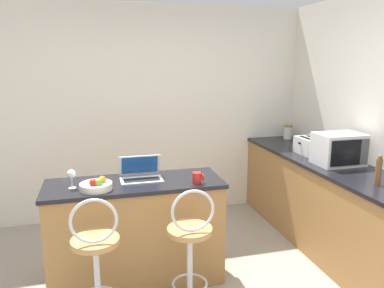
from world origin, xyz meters
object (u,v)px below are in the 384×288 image
at_px(laptop, 141,173).
at_px(mug_red, 197,178).
at_px(storage_jar, 288,132).
at_px(bar_stool_near, 97,267).
at_px(pepper_mill, 379,171).
at_px(microwave, 339,149).
at_px(bar_stool_far, 190,255).
at_px(wine_glass_short, 71,175).
at_px(toaster, 309,146).
at_px(fruit_bowl, 96,185).

bearing_deg(laptop, mug_red, -29.04).
bearing_deg(storage_jar, laptop, -149.15).
relative_size(bar_stool_near, pepper_mill, 4.04).
bearing_deg(microwave, bar_stool_far, -160.31).
distance_m(microwave, pepper_mill, 0.65).
relative_size(wine_glass_short, mug_red, 1.64).
bearing_deg(pepper_mill, bar_stool_far, 178.49).
relative_size(wine_glass_short, storage_jar, 0.87).
relative_size(bar_stool_near, storage_jar, 5.76).
xyz_separation_m(toaster, wine_glass_short, (-2.47, -0.55, 0.02)).
bearing_deg(fruit_bowl, bar_stool_far, -32.85).
distance_m(microwave, toaster, 0.47).
bearing_deg(bar_stool_near, mug_red, 23.97).
distance_m(bar_stool_far, mug_red, 0.63).
height_order(pepper_mill, storage_jar, pepper_mill).
distance_m(bar_stool_far, fruit_bowl, 0.91).
xyz_separation_m(laptop, mug_red, (0.44, -0.24, -0.00)).
height_order(bar_stool_far, pepper_mill, pepper_mill).
distance_m(wine_glass_short, mug_red, 1.01).
xyz_separation_m(pepper_mill, storage_jar, (0.24, 1.92, -0.03)).
distance_m(fruit_bowl, storage_jar, 2.87).
height_order(bar_stool_near, mug_red, bar_stool_near).
relative_size(laptop, fruit_bowl, 1.40).
bearing_deg(laptop, wine_glass_short, -168.96).
distance_m(pepper_mill, storage_jar, 1.93).
xyz_separation_m(microwave, storage_jar, (0.15, 1.28, -0.06)).
relative_size(toaster, mug_red, 3.23).
relative_size(microwave, storage_jar, 2.52).
bearing_deg(storage_jar, microwave, -96.75).
bearing_deg(toaster, bar_stool_far, -146.96).
bearing_deg(laptop, pepper_mill, -19.53).
height_order(pepper_mill, mug_red, pepper_mill).
height_order(laptop, toaster, laptop).
bearing_deg(storage_jar, bar_stool_near, -143.20).
xyz_separation_m(fruit_bowl, mug_red, (0.82, -0.05, 0.01)).
bearing_deg(bar_stool_near, toaster, 24.61).
relative_size(wine_glass_short, pepper_mill, 0.61).
xyz_separation_m(bar_stool_far, microwave, (1.67, 0.60, 0.59)).
bearing_deg(storage_jar, bar_stool_far, -134.20).
bearing_deg(bar_stool_near, microwave, 14.26).
height_order(wine_glass_short, fruit_bowl, wine_glass_short).
height_order(fruit_bowl, mug_red, fruit_bowl).
bearing_deg(wine_glass_short, toaster, 12.52).
xyz_separation_m(bar_stool_near, mug_red, (0.84, 0.38, 0.48)).
distance_m(wine_glass_short, fruit_bowl, 0.22).
height_order(bar_stool_far, mug_red, bar_stool_far).
height_order(microwave, toaster, microwave).
bearing_deg(wine_glass_short, storage_jar, 27.13).
xyz_separation_m(bar_stool_far, laptop, (-0.28, 0.62, 0.48)).
height_order(laptop, pepper_mill, pepper_mill).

